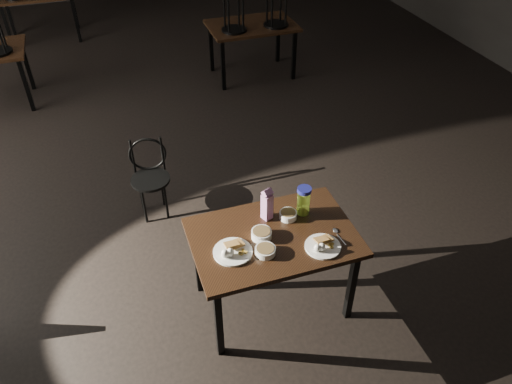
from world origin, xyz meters
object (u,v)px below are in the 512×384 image
object	(u,v)px
water_bottle	(304,200)
juice_carton	(267,205)
bentwood_chair	(150,172)
main_table	(273,243)

from	to	relation	value
water_bottle	juice_carton	bearing A→B (deg)	173.50
juice_carton	bentwood_chair	world-z (taller)	juice_carton
main_table	bentwood_chair	size ratio (longest dim) A/B	1.54
main_table	juice_carton	bearing A→B (deg)	84.73
water_bottle	bentwood_chair	bearing A→B (deg)	127.62
juice_carton	bentwood_chair	xyz separation A→B (m)	(-0.72, 1.27, -0.42)
main_table	water_bottle	bearing A→B (deg)	29.05
juice_carton	water_bottle	world-z (taller)	juice_carton
juice_carton	bentwood_chair	distance (m)	1.52
juice_carton	water_bottle	size ratio (longest dim) A/B	1.17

